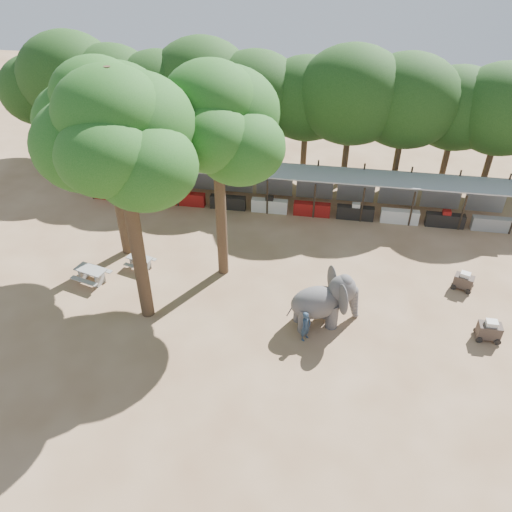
% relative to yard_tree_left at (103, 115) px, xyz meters
% --- Properties ---
extents(ground, '(100.00, 100.00, 0.00)m').
position_rel_yard_tree_left_xyz_m(ground, '(9.13, -7.19, -8.20)').
color(ground, brown).
rests_on(ground, ground).
extents(vendor_stalls, '(28.00, 2.99, 2.80)m').
position_rel_yard_tree_left_xyz_m(vendor_stalls, '(9.13, 6.65, -7.02)').
color(vendor_stalls, '#94969B').
rests_on(vendor_stalls, ground).
extents(yard_tree_left, '(7.10, 6.90, 11.02)m').
position_rel_yard_tree_left_xyz_m(yard_tree_left, '(0.00, 0.00, 0.00)').
color(yard_tree_left, '#332316').
rests_on(yard_tree_left, ground).
extents(yard_tree_center, '(7.10, 6.90, 12.04)m').
position_rel_yard_tree_left_xyz_m(yard_tree_center, '(3.00, -5.00, 1.01)').
color(yard_tree_center, '#332316').
rests_on(yard_tree_center, ground).
extents(yard_tree_back, '(7.10, 6.90, 11.36)m').
position_rel_yard_tree_left_xyz_m(yard_tree_back, '(6.00, -1.00, 0.34)').
color(yard_tree_back, '#332316').
rests_on(yard_tree_back, ground).
extents(backdrop_trees, '(46.46, 5.95, 8.33)m').
position_rel_yard_tree_left_xyz_m(backdrop_trees, '(9.13, 11.81, -2.69)').
color(backdrop_trees, '#332316').
rests_on(backdrop_trees, ground).
extents(elephant, '(3.66, 2.82, 2.73)m').
position_rel_yard_tree_left_xyz_m(elephant, '(11.85, -4.38, -6.84)').
color(elephant, '#444142').
rests_on(elephant, ground).
extents(handler, '(0.63, 0.69, 1.60)m').
position_rel_yard_tree_left_xyz_m(handler, '(11.06, -5.69, -7.40)').
color(handler, '#26384C').
rests_on(handler, ground).
extents(picnic_table_near, '(2.02, 1.90, 0.84)m').
position_rel_yard_tree_left_xyz_m(picnic_table_near, '(-0.70, -3.23, -7.65)').
color(picnic_table_near, gray).
rests_on(picnic_table_near, ground).
extents(picnic_table_far, '(1.68, 1.59, 0.70)m').
position_rel_yard_tree_left_xyz_m(picnic_table_far, '(1.45, -1.59, -7.74)').
color(picnic_table_far, gray).
rests_on(picnic_table_far, ground).
extents(cart_front, '(1.14, 0.76, 1.11)m').
position_rel_yard_tree_left_xyz_m(cart_front, '(19.56, -4.28, -7.65)').
color(cart_front, '#322721').
rests_on(cart_front, ground).
extents(cart_back, '(1.24, 1.04, 1.04)m').
position_rel_yard_tree_left_xyz_m(cart_back, '(19.02, -0.58, -7.69)').
color(cart_back, '#322721').
rests_on(cart_back, ground).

